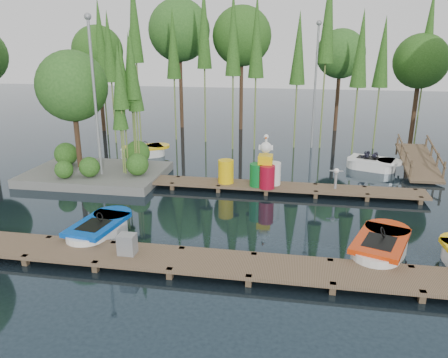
% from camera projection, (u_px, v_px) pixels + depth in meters
% --- Properties ---
extents(ground_plane, '(90.00, 90.00, 0.00)m').
position_uv_depth(ground_plane, '(209.00, 210.00, 16.65)').
color(ground_plane, '#1D2C37').
extents(near_dock, '(18.00, 1.50, 0.50)m').
position_uv_depth(near_dock, '(176.00, 260.00, 12.36)').
color(near_dock, brown).
rests_on(near_dock, ground).
extents(far_dock, '(15.00, 1.20, 0.50)m').
position_uv_depth(far_dock, '(244.00, 185.00, 18.76)').
color(far_dock, brown).
rests_on(far_dock, ground).
extents(island, '(6.20, 4.20, 6.75)m').
position_uv_depth(island, '(88.00, 109.00, 19.82)').
color(island, slate).
rests_on(island, ground).
extents(tree_screen, '(34.42, 18.53, 10.31)m').
position_uv_depth(tree_screen, '(211.00, 41.00, 25.09)').
color(tree_screen, '#412B1C').
rests_on(tree_screen, ground).
extents(lamp_island, '(0.30, 0.30, 7.25)m').
position_uv_depth(lamp_island, '(94.00, 87.00, 18.62)').
color(lamp_island, gray).
rests_on(lamp_island, ground).
extents(lamp_rear, '(0.30, 0.30, 7.25)m').
position_uv_depth(lamp_rear, '(316.00, 75.00, 25.03)').
color(lamp_rear, gray).
rests_on(lamp_rear, ground).
extents(ramp, '(1.50, 3.94, 1.49)m').
position_uv_depth(ramp, '(418.00, 161.00, 21.09)').
color(ramp, brown).
rests_on(ramp, ground).
extents(boat_blue, '(1.62, 2.94, 0.94)m').
position_uv_depth(boat_blue, '(99.00, 231.00, 14.15)').
color(boat_blue, white).
rests_on(boat_blue, ground).
extents(boat_red, '(2.29, 3.26, 1.00)m').
position_uv_depth(boat_red, '(380.00, 248.00, 12.92)').
color(boat_red, white).
rests_on(boat_red, ground).
extents(boat_yellow_far, '(2.96, 2.53, 1.37)m').
position_uv_depth(boat_yellow_far, '(144.00, 151.00, 24.22)').
color(boat_yellow_far, white).
rests_on(boat_yellow_far, ground).
extents(boat_white_far, '(2.94, 2.06, 1.27)m').
position_uv_depth(boat_white_far, '(372.00, 164.00, 21.83)').
color(boat_white_far, white).
rests_on(boat_white_far, ground).
extents(utility_cabinet, '(0.49, 0.41, 0.59)m').
position_uv_depth(utility_cabinet, '(127.00, 244.00, 12.49)').
color(utility_cabinet, gray).
rests_on(utility_cabinet, near_dock).
extents(yellow_barrel, '(0.67, 0.67, 1.00)m').
position_uv_depth(yellow_barrel, '(226.00, 171.00, 18.72)').
color(yellow_barrel, yellow).
rests_on(yellow_barrel, far_dock).
extents(drum_cluster, '(1.28, 1.17, 2.21)m').
position_uv_depth(drum_cluster, '(266.00, 171.00, 18.24)').
color(drum_cluster, '#0C7026').
rests_on(drum_cluster, far_dock).
extents(seagull_post, '(0.55, 0.29, 0.87)m').
position_uv_depth(seagull_post, '(336.00, 175.00, 17.93)').
color(seagull_post, gray).
rests_on(seagull_post, far_dock).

